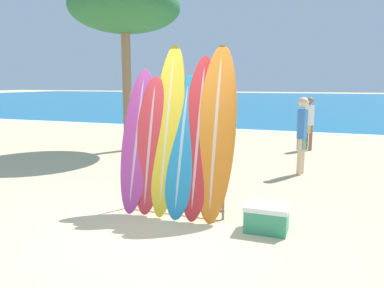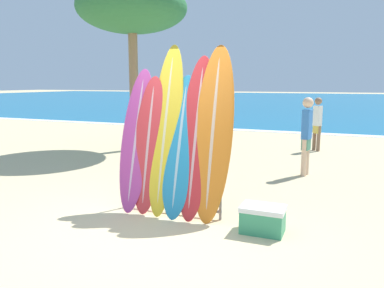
# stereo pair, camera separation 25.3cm
# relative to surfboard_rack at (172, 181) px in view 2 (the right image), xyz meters

# --- Properties ---
(ground_plane) EXTENTS (160.00, 160.00, 0.00)m
(ground_plane) POSITION_rel_surfboard_rack_xyz_m (0.03, -0.78, -0.50)
(ground_plane) COLOR #CCB789
(ocean_water) EXTENTS (120.00, 60.00, 0.01)m
(ocean_water) POSITION_rel_surfboard_rack_xyz_m (0.03, 39.68, -0.50)
(ocean_water) COLOR #146693
(ocean_water) RESTS_ON ground_plane
(surfboard_rack) EXTENTS (1.59, 0.04, 0.93)m
(surfboard_rack) POSITION_rel_surfboard_rack_xyz_m (0.00, 0.00, 0.00)
(surfboard_rack) COLOR slate
(surfboard_rack) RESTS_ON ground_plane
(surfboard_slot_0) EXTENTS (0.52, 0.70, 2.22)m
(surfboard_slot_0) POSITION_rel_surfboard_rack_xyz_m (-0.62, 0.03, 0.61)
(surfboard_slot_0) COLOR #B23D8E
(surfboard_slot_0) RESTS_ON ground_plane
(surfboard_slot_1) EXTENTS (0.52, 0.57, 2.10)m
(surfboard_slot_1) POSITION_rel_surfboard_rack_xyz_m (-0.39, -0.00, 0.55)
(surfboard_slot_1) COLOR red
(surfboard_slot_1) RESTS_ON ground_plane
(surfboard_slot_2) EXTENTS (0.50, 0.75, 2.58)m
(surfboard_slot_2) POSITION_rel_surfboard_rack_xyz_m (-0.13, 0.06, 0.79)
(surfboard_slot_2) COLOR yellow
(surfboard_slot_2) RESTS_ON ground_plane
(surfboard_slot_3) EXTENTS (0.54, 0.69, 2.11)m
(surfboard_slot_3) POSITION_rel_surfboard_rack_xyz_m (0.14, 0.00, 0.56)
(surfboard_slot_3) COLOR teal
(surfboard_slot_3) RESTS_ON ground_plane
(surfboard_slot_4) EXTENTS (0.53, 0.72, 2.40)m
(surfboard_slot_4) POSITION_rel_surfboard_rack_xyz_m (0.38, 0.04, 0.70)
(surfboard_slot_4) COLOR red
(surfboard_slot_4) RESTS_ON ground_plane
(surfboard_slot_5) EXTENTS (0.58, 0.68, 2.54)m
(surfboard_slot_5) POSITION_rel_surfboard_rack_xyz_m (0.64, 0.05, 0.77)
(surfboard_slot_5) COLOR orange
(surfboard_slot_5) RESTS_ON ground_plane
(person_near_water) EXTENTS (0.22, 0.26, 1.56)m
(person_near_water) POSITION_rel_surfboard_rack_xyz_m (-2.07, 6.82, 0.35)
(person_near_water) COLOR tan
(person_near_water) RESTS_ON ground_plane
(person_mid_beach) EXTENTS (0.23, 0.28, 1.68)m
(person_mid_beach) POSITION_rel_surfboard_rack_xyz_m (1.64, 3.25, 0.42)
(person_mid_beach) COLOR beige
(person_mid_beach) RESTS_ON ground_plane
(person_far_left) EXTENTS (0.27, 0.26, 1.57)m
(person_far_left) POSITION_rel_surfboard_rack_xyz_m (1.63, 6.46, 0.35)
(person_far_left) COLOR #846047
(person_far_left) RESTS_ON ground_plane
(person_far_right) EXTENTS (0.28, 0.22, 1.65)m
(person_far_right) POSITION_rel_surfboard_rack_xyz_m (-2.13, 8.69, 0.40)
(person_far_right) COLOR #A87A5B
(person_far_right) RESTS_ON ground_plane
(palm_tree) EXTENTS (3.14, 3.14, 4.78)m
(palm_tree) POSITION_rel_surfboard_rack_xyz_m (-3.39, 4.58, 3.54)
(palm_tree) COLOR #896B4C
(palm_tree) RESTS_ON ground_plane
(cooler_box) EXTENTS (0.58, 0.40, 0.37)m
(cooler_box) POSITION_rel_surfboard_rack_xyz_m (1.44, -0.22, -0.32)
(cooler_box) COLOR #389366
(cooler_box) RESTS_ON ground_plane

